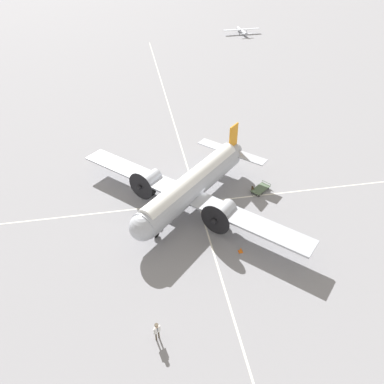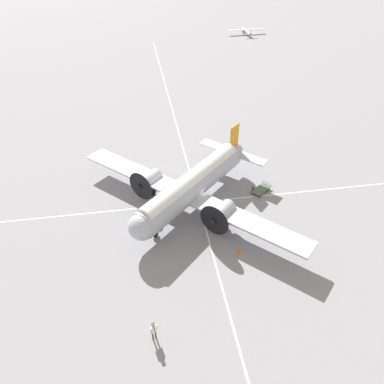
# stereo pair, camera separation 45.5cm
# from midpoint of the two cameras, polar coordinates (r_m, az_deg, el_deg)

# --- Properties ---
(ground_plane) EXTENTS (300.00, 300.00, 0.00)m
(ground_plane) POSITION_cam_midpoint_polar(r_m,az_deg,el_deg) (38.21, -0.34, -2.01)
(ground_plane) COLOR gray
(apron_line_eastwest) EXTENTS (120.00, 0.16, 0.01)m
(apron_line_eastwest) POSITION_cam_midpoint_polar(r_m,az_deg,el_deg) (38.30, 0.70, -1.89)
(apron_line_eastwest) COLOR silver
(apron_line_eastwest) RESTS_ON ground_plane
(apron_line_northsouth) EXTENTS (0.16, 120.00, 0.01)m
(apron_line_northsouth) POSITION_cam_midpoint_polar(r_m,az_deg,el_deg) (38.48, -0.43, -1.68)
(apron_line_northsouth) COLOR silver
(apron_line_northsouth) RESTS_ON ground_plane
(airliner_main) EXTENTS (19.99, 19.82, 5.81)m
(airliner_main) POSITION_cam_midpoint_polar(r_m,az_deg,el_deg) (36.39, -0.75, 0.73)
(airliner_main) COLOR #ADB2BC
(airliner_main) RESTS_ON ground_plane
(crew_foreground) EXTENTS (0.38, 0.49, 1.66)m
(crew_foreground) POSITION_cam_midpoint_polar(r_m,az_deg,el_deg) (27.46, -5.88, -20.18)
(crew_foreground) COLOR #473D2D
(crew_foreground) RESTS_ON ground_plane
(suitcase_near_door) EXTENTS (0.35, 0.15, 0.59)m
(suitcase_near_door) POSITION_cam_midpoint_polar(r_m,az_deg,el_deg) (40.41, 8.88, 0.44)
(suitcase_near_door) COLOR #47331E
(suitcase_near_door) RESTS_ON ground_plane
(baggage_cart) EXTENTS (2.27, 2.48, 0.56)m
(baggage_cart) POSITION_cam_midpoint_polar(r_m,az_deg,el_deg) (40.61, 10.09, 0.51)
(baggage_cart) COLOR #4C6047
(baggage_cart) RESTS_ON ground_plane
(light_aircraft_distant) EXTENTS (6.76, 9.12, 1.79)m
(light_aircraft_distant) POSITION_cam_midpoint_polar(r_m,az_deg,el_deg) (99.86, 7.44, 23.20)
(light_aircraft_distant) COLOR #B7BCC6
(light_aircraft_distant) RESTS_ON ground_plane
(traffic_cone) EXTENTS (0.39, 0.39, 0.52)m
(traffic_cone) POSITION_cam_midpoint_polar(r_m,az_deg,el_deg) (33.45, 7.04, -8.74)
(traffic_cone) COLOR orange
(traffic_cone) RESTS_ON ground_plane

